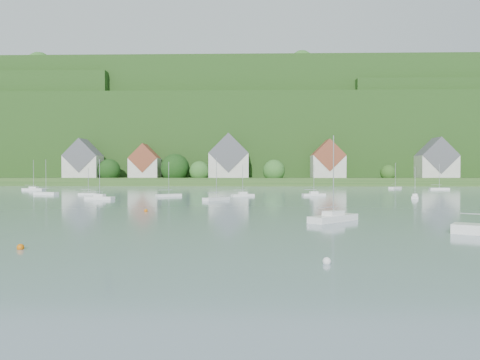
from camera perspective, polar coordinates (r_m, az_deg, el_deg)
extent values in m
cube|color=#25491B|center=(203.36, -2.59, -0.09)|extent=(600.00, 60.00, 3.00)
cube|color=#183A12|center=(278.57, -1.51, 4.01)|extent=(620.00, 160.00, 40.00)
cube|color=#183A12|center=(273.79, 0.54, 5.74)|extent=(240.00, 130.00, 60.00)
sphere|color=#235820|center=(187.88, -5.00, 1.09)|extent=(8.19, 8.19, 8.19)
sphere|color=#235820|center=(200.16, -17.89, 0.88)|extent=(6.49, 6.49, 6.49)
sphere|color=#235820|center=(197.62, 10.93, 1.44)|extent=(12.16, 12.16, 12.16)
sphere|color=#235820|center=(182.96, 4.17, 1.15)|extent=(8.73, 8.73, 8.73)
sphere|color=black|center=(197.43, -15.69, 1.16)|extent=(9.32, 9.32, 9.32)
sphere|color=#275319|center=(192.14, 17.63, 0.85)|extent=(6.24, 6.24, 6.24)
sphere|color=black|center=(211.20, 22.29, 1.00)|extent=(8.16, 8.16, 8.16)
sphere|color=black|center=(191.75, -7.95, 1.44)|extent=(11.92, 11.92, 11.92)
sphere|color=#275319|center=(287.40, -18.95, 10.25)|extent=(10.29, 10.29, 10.29)
sphere|color=black|center=(271.14, -16.58, 10.70)|extent=(7.18, 7.18, 7.18)
sphere|color=#275319|center=(264.83, 7.05, 12.95)|extent=(12.83, 12.83, 12.83)
sphere|color=#235820|center=(256.68, -11.08, 13.14)|extent=(8.18, 8.18, 8.18)
sphere|color=#275319|center=(288.05, -1.24, 11.98)|extent=(12.73, 12.73, 12.73)
sphere|color=#275319|center=(262.59, 17.11, 12.97)|extent=(11.50, 11.50, 11.50)
sphere|color=#275319|center=(286.93, 10.97, 12.07)|extent=(14.65, 14.65, 14.65)
sphere|color=#235820|center=(241.72, 7.56, 14.08)|extent=(11.95, 11.95, 11.95)
sphere|color=#275319|center=(268.88, 25.07, 12.57)|extent=(9.76, 9.76, 9.76)
sphere|color=#235820|center=(288.90, -11.10, 11.73)|extent=(7.07, 7.07, 7.07)
sphere|color=black|center=(252.62, -2.70, 13.36)|extent=(8.21, 8.21, 8.21)
sphere|color=#235820|center=(277.91, -6.41, 12.36)|extent=(12.24, 12.24, 12.24)
sphere|color=#235820|center=(270.95, 23.71, 12.46)|extent=(9.00, 9.00, 9.00)
sphere|color=#235820|center=(268.44, -23.35, 12.75)|extent=(13.65, 13.65, 13.65)
sphere|color=#275319|center=(280.12, 19.91, 12.06)|extent=(8.03, 8.03, 8.03)
sphere|color=#235820|center=(278.43, 19.76, 9.88)|extent=(14.97, 14.97, 14.97)
sphere|color=#275319|center=(269.89, 15.46, 9.99)|extent=(9.78, 9.78, 9.78)
sphere|color=#275319|center=(281.55, 23.76, 9.65)|extent=(12.02, 12.02, 12.02)
sphere|color=#275319|center=(253.81, 27.14, 10.61)|extent=(12.65, 12.65, 12.65)
sphere|color=#235820|center=(267.43, 20.24, 10.04)|extent=(9.48, 9.48, 9.48)
sphere|color=#275319|center=(272.93, -10.16, 8.72)|extent=(12.01, 12.01, 12.01)
sphere|color=black|center=(278.23, 23.74, 8.62)|extent=(15.08, 15.08, 15.08)
sphere|color=#235820|center=(289.18, 20.65, 8.37)|extent=(15.99, 15.99, 15.99)
sphere|color=black|center=(278.14, -2.31, 8.73)|extent=(15.72, 15.72, 15.72)
sphere|color=#275319|center=(273.21, 0.72, 8.67)|extent=(10.54, 10.54, 10.54)
cube|color=beige|center=(202.07, -18.62, 1.55)|extent=(14.00, 10.00, 9.00)
cube|color=#515258|center=(202.16, -18.62, 2.83)|extent=(14.00, 10.40, 14.00)
cube|color=beige|center=(196.86, -11.56, 1.46)|extent=(12.00, 9.00, 8.00)
cube|color=brown|center=(196.94, -11.57, 2.62)|extent=(12.00, 9.36, 12.00)
cube|color=beige|center=(191.06, -1.34, 1.79)|extent=(16.00, 11.00, 10.00)
cube|color=#515258|center=(191.20, -1.34, 3.29)|extent=(16.00, 11.44, 16.00)
cube|color=beige|center=(191.32, 10.69, 1.62)|extent=(13.00, 10.00, 9.00)
cube|color=brown|center=(191.43, 10.69, 2.97)|extent=(13.00, 10.40, 13.00)
cube|color=beige|center=(207.18, 22.89, 1.51)|extent=(15.00, 10.00, 9.00)
cube|color=#515258|center=(207.28, 22.89, 2.76)|extent=(15.00, 10.40, 15.00)
cube|color=white|center=(51.42, 11.34, -4.62)|extent=(6.15, 6.29, 0.69)
cube|color=white|center=(51.36, 11.34, -3.96)|extent=(2.64, 2.67, 0.50)
cylinder|color=silver|center=(51.17, 11.36, 0.56)|extent=(0.10, 0.10, 8.60)
cylinder|color=silver|center=(50.46, 10.69, -3.30)|extent=(2.68, 2.78, 0.08)
sphere|color=#CC6209|center=(35.95, -25.26, -7.67)|extent=(0.50, 0.50, 0.50)
sphere|color=white|center=(28.05, 10.56, -10.03)|extent=(0.50, 0.50, 0.50)
sphere|color=#CC6209|center=(56.62, 12.05, -4.45)|extent=(0.50, 0.50, 0.50)
sphere|color=#CC6209|center=(63.94, -11.44, -3.83)|extent=(0.49, 0.49, 0.49)
cube|color=white|center=(87.43, -2.90, -2.32)|extent=(5.01, 5.66, 0.59)
cylinder|color=silver|center=(87.29, -2.90, 0.30)|extent=(0.10, 0.10, 7.42)
cylinder|color=silver|center=(86.72, -3.31, -1.56)|extent=(2.11, 2.59, 0.08)
cube|color=white|center=(145.98, -23.93, -1.06)|extent=(6.66, 2.86, 0.65)
cube|color=white|center=(145.96, -23.93, -0.84)|extent=(2.44, 1.63, 0.50)
cylinder|color=silver|center=(145.90, -23.94, 0.65)|extent=(0.10, 0.10, 8.06)
cylinder|color=silver|center=(146.50, -24.24, -0.58)|extent=(3.51, 0.67, 0.08)
cube|color=white|center=(156.14, 18.46, -0.91)|extent=(5.31, 5.76, 0.61)
cylinder|color=silver|center=(156.06, 18.46, 0.61)|extent=(0.10, 0.10, 7.67)
cylinder|color=silver|center=(155.27, 18.32, -0.47)|extent=(2.27, 2.60, 0.08)
cube|color=white|center=(100.40, 20.61, -1.99)|extent=(2.83, 4.86, 0.47)
cube|color=white|center=(100.37, 20.61, -1.71)|extent=(1.42, 1.86, 0.50)
cylinder|color=silver|center=(100.28, 20.62, -0.18)|extent=(0.10, 0.10, 5.86)
cylinder|color=silver|center=(99.64, 20.61, -1.36)|extent=(0.95, 2.45, 0.08)
cube|color=white|center=(112.59, -18.05, -1.66)|extent=(4.82, 2.32, 0.46)
cylinder|color=silver|center=(112.49, -18.05, -0.06)|extent=(0.10, 0.10, 5.81)
cylinder|color=silver|center=(112.92, -18.35, -1.08)|extent=(2.51, 0.66, 0.08)
cube|color=white|center=(102.55, -8.70, -1.85)|extent=(5.48, 4.46, 0.56)
cylinder|color=silver|center=(102.43, -8.71, 0.26)|extent=(0.10, 0.10, 6.98)
cylinder|color=silver|center=(102.15, -9.13, -1.20)|extent=(2.57, 1.81, 0.08)
cube|color=white|center=(101.53, 0.34, -1.88)|extent=(5.23, 3.55, 0.51)
cube|color=white|center=(101.51, 0.34, -1.60)|extent=(2.05, 1.69, 0.50)
cylinder|color=silver|center=(101.42, 0.34, 0.07)|extent=(0.10, 0.10, 6.41)
cylinder|color=silver|center=(101.15, -0.06, -1.24)|extent=(2.56, 1.32, 0.08)
cube|color=white|center=(118.78, -22.63, -1.52)|extent=(6.34, 3.58, 0.61)
cylinder|color=silver|center=(118.67, -22.65, 0.48)|extent=(0.10, 0.10, 7.64)
cylinder|color=silver|center=(119.36, -22.96, -0.93)|extent=(3.21, 1.15, 0.08)
cube|color=white|center=(94.33, -16.79, -2.12)|extent=(6.08, 3.14, 0.59)
cube|color=white|center=(94.31, -16.79, -1.79)|extent=(2.28, 1.65, 0.50)
cylinder|color=silver|center=(94.20, -16.80, 0.28)|extent=(0.10, 0.10, 7.32)
cylinder|color=silver|center=(94.77, -17.23, -1.39)|extent=(3.12, 0.94, 0.08)
cube|color=white|center=(151.60, 23.18, -1.00)|extent=(5.73, 1.73, 0.57)
cylinder|color=silver|center=(151.52, 23.19, 0.45)|extent=(0.10, 0.10, 7.12)
cylinder|color=silver|center=(151.27, 22.88, -0.55)|extent=(3.13, 0.15, 0.08)
cube|color=white|center=(105.25, 9.01, -1.79)|extent=(5.38, 2.56, 0.52)
cube|color=white|center=(105.22, 9.01, -1.51)|extent=(1.99, 1.39, 0.50)
cylinder|color=silver|center=(105.13, 9.02, 0.12)|extent=(0.10, 0.10, 6.48)
cylinder|color=silver|center=(104.93, 8.62, -1.16)|extent=(2.80, 0.71, 0.08)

